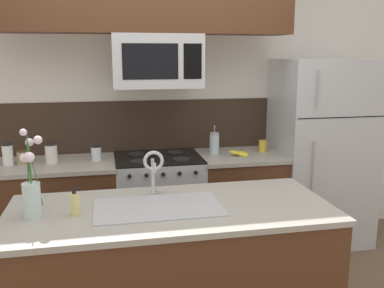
# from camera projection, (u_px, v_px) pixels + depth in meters

# --- Properties ---
(rear_partition) EXTENTS (5.20, 0.10, 2.60)m
(rear_partition) POSITION_uv_depth(u_px,v_px,m) (183.00, 108.00, 4.14)
(rear_partition) COLOR silver
(rear_partition) RESTS_ON ground
(splash_band) EXTENTS (3.46, 0.01, 0.48)m
(splash_band) POSITION_uv_depth(u_px,v_px,m) (153.00, 126.00, 4.05)
(splash_band) COLOR #332319
(splash_band) RESTS_ON rear_partition
(back_counter_left) EXTENTS (1.00, 0.65, 0.91)m
(back_counter_left) POSITION_uv_depth(u_px,v_px,m) (60.00, 213.00, 3.72)
(back_counter_left) COLOR #4C2B19
(back_counter_left) RESTS_ON ground
(back_counter_right) EXTENTS (0.79, 0.65, 0.91)m
(back_counter_right) POSITION_uv_depth(u_px,v_px,m) (239.00, 201.00, 4.04)
(back_counter_right) COLOR #4C2B19
(back_counter_right) RESTS_ON ground
(stove_range) EXTENTS (0.76, 0.64, 0.93)m
(stove_range) POSITION_uv_depth(u_px,v_px,m) (159.00, 206.00, 3.89)
(stove_range) COLOR #B7BABF
(stove_range) RESTS_ON ground
(microwave) EXTENTS (0.74, 0.40, 0.44)m
(microwave) POSITION_uv_depth(u_px,v_px,m) (157.00, 61.00, 3.60)
(microwave) COLOR #B7BABF
(refrigerator) EXTENTS (0.88, 0.74, 1.77)m
(refrigerator) POSITION_uv_depth(u_px,v_px,m) (320.00, 152.00, 4.13)
(refrigerator) COLOR #B7BABF
(refrigerator) RESTS_ON ground
(storage_jar_tall) EXTENTS (0.09, 0.09, 0.19)m
(storage_jar_tall) POSITION_uv_depth(u_px,v_px,m) (8.00, 154.00, 3.54)
(storage_jar_tall) COLOR silver
(storage_jar_tall) RESTS_ON back_counter_left
(storage_jar_medium) EXTENTS (0.08, 0.08, 0.12)m
(storage_jar_medium) POSITION_uv_depth(u_px,v_px,m) (22.00, 157.00, 3.57)
(storage_jar_medium) COLOR #997F5B
(storage_jar_medium) RESTS_ON back_counter_left
(storage_jar_short) EXTENTS (0.10, 0.10, 0.17)m
(storage_jar_short) POSITION_uv_depth(u_px,v_px,m) (51.00, 153.00, 3.60)
(storage_jar_short) COLOR silver
(storage_jar_short) RESTS_ON back_counter_left
(storage_jar_squat) EXTENTS (0.09, 0.09, 0.13)m
(storage_jar_squat) POSITION_uv_depth(u_px,v_px,m) (96.00, 153.00, 3.70)
(storage_jar_squat) COLOR silver
(storage_jar_squat) RESTS_ON back_counter_left
(banana_bunch) EXTENTS (0.19, 0.16, 0.08)m
(banana_bunch) POSITION_uv_depth(u_px,v_px,m) (240.00, 153.00, 3.88)
(banana_bunch) COLOR yellow
(banana_bunch) RESTS_ON back_counter_right
(french_press) EXTENTS (0.09, 0.09, 0.27)m
(french_press) POSITION_uv_depth(u_px,v_px,m) (214.00, 143.00, 3.94)
(french_press) COLOR silver
(french_press) RESTS_ON back_counter_right
(coffee_tin) EXTENTS (0.08, 0.08, 0.11)m
(coffee_tin) POSITION_uv_depth(u_px,v_px,m) (263.00, 146.00, 4.03)
(coffee_tin) COLOR gold
(coffee_tin) RESTS_ON back_counter_right
(island_counter) EXTENTS (1.95, 0.85, 0.91)m
(island_counter) POSITION_uv_depth(u_px,v_px,m) (172.00, 276.00, 2.67)
(island_counter) COLOR #4C2B19
(island_counter) RESTS_ON ground
(kitchen_sink) EXTENTS (0.76, 0.44, 0.16)m
(kitchen_sink) POSITION_uv_depth(u_px,v_px,m) (158.00, 219.00, 2.58)
(kitchen_sink) COLOR #ADAFB5
(kitchen_sink) RESTS_ON island_counter
(sink_faucet) EXTENTS (0.14, 0.14, 0.31)m
(sink_faucet) POSITION_uv_depth(u_px,v_px,m) (153.00, 167.00, 2.73)
(sink_faucet) COLOR #B7BABF
(sink_faucet) RESTS_ON island_counter
(dish_soap_bottle) EXTENTS (0.06, 0.05, 0.16)m
(dish_soap_bottle) POSITION_uv_depth(u_px,v_px,m) (75.00, 204.00, 2.44)
(dish_soap_bottle) COLOR #DBCC75
(dish_soap_bottle) RESTS_ON island_counter
(flower_vase) EXTENTS (0.13, 0.14, 0.50)m
(flower_vase) POSITION_uv_depth(u_px,v_px,m) (32.00, 192.00, 2.39)
(flower_vase) COLOR silver
(flower_vase) RESTS_ON island_counter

